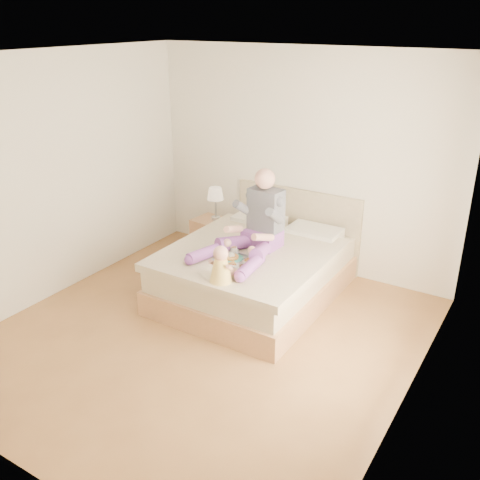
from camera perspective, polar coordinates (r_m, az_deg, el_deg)
The scene contains 7 objects.
room at distance 4.84m, azimuth -3.45°, elevation 4.76°, with size 4.02×4.22×2.71m.
bed at distance 6.17m, azimuth 1.94°, elevation -3.00°, with size 1.70×2.18×1.00m.
nightstand at distance 7.13m, azimuth -3.09°, elevation 0.23°, with size 0.47×0.43×0.52m.
lamp at distance 6.93m, azimuth -2.64°, elevation 4.77°, with size 0.21×0.21×0.43m.
adult at distance 5.81m, azimuth 1.66°, elevation 1.37°, with size 0.77×1.12×0.92m.
tray at distance 5.62m, azimuth -0.29°, elevation -2.10°, with size 0.45×0.37×0.12m.
baby at distance 5.18m, azimuth -2.00°, elevation -2.87°, with size 0.25×0.33×0.37m.
Camera 1 is at (2.75, -3.73, 3.02)m, focal length 40.00 mm.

